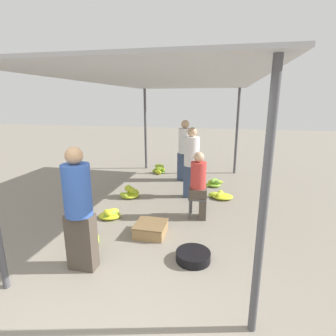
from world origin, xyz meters
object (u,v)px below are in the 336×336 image
at_px(banana_pile_right_0, 220,195).
at_px(vendor_seated, 199,184).
at_px(crate_near, 151,229).
at_px(shopper_walking_mid, 185,150).
at_px(banana_pile_right_1, 214,183).
at_px(banana_pile_left_3, 159,170).
at_px(banana_pile_left_0, 111,214).
at_px(banana_pile_left_1, 89,239).
at_px(stool, 198,201).
at_px(basin_black, 193,256).
at_px(banana_pile_left_2, 130,193).
at_px(shopper_walking_far, 191,162).
at_px(vendor_foreground, 79,208).

bearing_deg(banana_pile_right_0, vendor_seated, -109.38).
bearing_deg(crate_near, shopper_walking_mid, 88.54).
distance_m(banana_pile_right_1, crate_near, 3.06).
bearing_deg(crate_near, banana_pile_left_3, 101.83).
bearing_deg(crate_near, banana_pile_left_0, 152.66).
bearing_deg(banana_pile_left_0, banana_pile_right_1, 51.07).
height_order(banana_pile_left_1, banana_pile_left_3, banana_pile_left_3).
xyz_separation_m(stool, crate_near, (-0.72, -0.89, -0.24)).
height_order(basin_black, banana_pile_left_0, banana_pile_left_0).
relative_size(banana_pile_left_1, crate_near, 0.94).
height_order(banana_pile_left_2, banana_pile_right_1, banana_pile_left_2).
distance_m(stool, shopper_walking_far, 1.27).
distance_m(vendor_foreground, banana_pile_left_0, 1.82).
relative_size(stool, shopper_walking_mid, 0.25).
relative_size(banana_pile_left_1, banana_pile_left_3, 1.02).
relative_size(banana_pile_right_0, banana_pile_right_1, 1.16).
height_order(banana_pile_left_0, banana_pile_right_1, banana_pile_right_1).
distance_m(basin_black, banana_pile_left_0, 2.11).
bearing_deg(shopper_walking_far, vendor_foreground, -109.82).
relative_size(banana_pile_left_1, shopper_walking_mid, 0.28).
height_order(vendor_seated, banana_pile_right_1, vendor_seated).
xyz_separation_m(stool, banana_pile_right_0, (0.44, 1.18, -0.29)).
relative_size(banana_pile_left_2, shopper_walking_far, 0.33).
relative_size(vendor_seated, banana_pile_left_0, 2.57).
distance_m(basin_black, banana_pile_left_3, 4.80).
xyz_separation_m(shopper_walking_mid, shopper_walking_far, (0.36, -1.33, -0.03)).
height_order(stool, banana_pile_left_1, stool).
relative_size(banana_pile_left_2, banana_pile_right_0, 0.91).
height_order(banana_pile_left_2, shopper_walking_far, shopper_walking_far).
xyz_separation_m(vendor_foreground, banana_pile_right_0, (1.83, 3.16, -0.84)).
relative_size(stool, banana_pile_right_1, 0.84).
xyz_separation_m(banana_pile_left_0, banana_pile_left_2, (-0.01, 1.18, 0.04)).
height_order(banana_pile_left_3, crate_near, banana_pile_left_3).
distance_m(vendor_foreground, stool, 2.48).
height_order(vendor_seated, basin_black, vendor_seated).
bearing_deg(vendor_foreground, banana_pile_right_0, 59.96).
height_order(vendor_seated, banana_pile_right_0, vendor_seated).
bearing_deg(banana_pile_right_0, banana_pile_left_2, -169.70).
xyz_separation_m(basin_black, banana_pile_left_2, (-1.81, 2.29, 0.04)).
relative_size(shopper_walking_mid, shopper_walking_far, 1.04).
distance_m(banana_pile_left_2, shopper_walking_far, 1.66).
bearing_deg(crate_near, shopper_walking_far, 77.51).
height_order(banana_pile_left_0, banana_pile_left_2, banana_pile_left_2).
distance_m(vendor_foreground, banana_pile_left_1, 1.06).
relative_size(vendor_foreground, banana_pile_left_3, 3.52).
relative_size(banana_pile_left_0, shopper_walking_far, 0.31).
relative_size(vendor_foreground, basin_black, 3.39).
relative_size(stool, banana_pile_right_0, 0.72).
relative_size(banana_pile_right_1, shopper_walking_far, 0.31).
relative_size(banana_pile_left_2, crate_near, 1.04).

